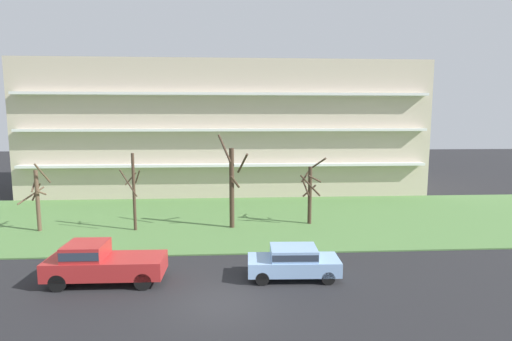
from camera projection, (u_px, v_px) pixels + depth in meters
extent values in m
plane|color=#232326|center=(221.00, 304.00, 16.78)|extent=(160.00, 160.00, 0.00)
cube|color=#547F42|center=(225.00, 219.00, 30.63)|extent=(80.00, 16.00, 0.08)
cube|color=beige|center=(227.00, 128.00, 44.58)|extent=(39.77, 13.94, 13.25)
cube|color=white|center=(226.00, 165.00, 37.67)|extent=(38.18, 0.90, 0.24)
cube|color=white|center=(226.00, 130.00, 37.24)|extent=(38.18, 0.90, 0.24)
cube|color=white|center=(226.00, 94.00, 36.80)|extent=(38.18, 0.90, 0.24)
cylinder|color=brown|center=(38.00, 201.00, 27.08)|extent=(0.26, 0.26, 4.27)
cylinder|color=brown|center=(36.00, 192.00, 27.22)|extent=(0.60, 0.47, 1.18)
cylinder|color=brown|center=(31.00, 196.00, 27.57)|extent=(1.27, 1.53, 1.05)
cylinder|color=brown|center=(34.00, 186.00, 26.98)|extent=(0.23, 0.56, 0.86)
cylinder|color=brown|center=(41.00, 193.00, 26.89)|extent=(0.40, 0.77, 0.47)
cylinder|color=brown|center=(42.00, 173.00, 26.65)|extent=(0.57, 1.21, 1.47)
cylinder|color=#423023|center=(134.00, 193.00, 27.22)|extent=(0.20, 0.20, 5.39)
cylinder|color=#423023|center=(128.00, 183.00, 26.53)|extent=(1.27, 0.54, 1.82)
cylinder|color=#423023|center=(131.00, 179.00, 27.39)|extent=(0.72, 0.64, 0.82)
cylinder|color=#423023|center=(138.00, 177.00, 27.30)|extent=(0.52, 0.58, 0.99)
cylinder|color=#423023|center=(232.00, 189.00, 27.86)|extent=(0.34, 0.34, 5.67)
cylinder|color=#423023|center=(243.00, 163.00, 27.98)|extent=(0.77, 1.69, 1.55)
cylinder|color=#423023|center=(224.00, 148.00, 27.07)|extent=(0.99, 1.14, 1.86)
cylinder|color=#423023|center=(235.00, 182.00, 27.53)|extent=(0.75, 0.65, 0.96)
cylinder|color=#423023|center=(310.00, 196.00, 28.98)|extent=(0.28, 0.28, 4.26)
cylinder|color=#423023|center=(306.00, 188.00, 28.70)|extent=(0.53, 0.80, 1.17)
cylinder|color=#423023|center=(309.00, 191.00, 29.40)|extent=(1.02, 0.24, 0.95)
cylinder|color=#423023|center=(306.00, 176.00, 29.10)|extent=(0.81, 0.65, 0.90)
cylinder|color=#423023|center=(315.00, 179.00, 28.33)|extent=(1.08, 0.59, 0.65)
cylinder|color=#423023|center=(318.00, 163.00, 29.08)|extent=(0.89, 1.45, 0.97)
cylinder|color=#423023|center=(310.00, 186.00, 28.18)|extent=(1.47, 0.38, 1.53)
cube|color=#8CB2E0|center=(293.00, 265.00, 19.38)|extent=(4.47, 1.97, 0.70)
cube|color=#8CB2E0|center=(294.00, 252.00, 19.30)|extent=(2.26, 1.74, 0.55)
cube|color=#2D3847|center=(294.00, 252.00, 19.30)|extent=(2.22, 1.78, 0.30)
cylinder|color=black|center=(262.00, 279.00, 18.61)|extent=(0.65, 0.24, 0.64)
cylinder|color=black|center=(261.00, 266.00, 20.17)|extent=(0.65, 0.24, 0.64)
cylinder|color=black|center=(328.00, 278.00, 18.67)|extent=(0.65, 0.24, 0.64)
cylinder|color=black|center=(322.00, 266.00, 20.24)|extent=(0.65, 0.24, 0.64)
cube|color=#B22828|center=(106.00, 266.00, 18.82)|extent=(5.43, 2.08, 0.85)
cube|color=#B22828|center=(86.00, 250.00, 18.68)|extent=(1.83, 1.87, 0.70)
cube|color=#2D3847|center=(86.00, 250.00, 18.68)|extent=(1.79, 1.91, 0.38)
cylinder|color=black|center=(58.00, 283.00, 17.91)|extent=(0.80, 0.23, 0.80)
cylinder|color=black|center=(74.00, 268.00, 19.67)|extent=(0.80, 0.23, 0.80)
cylinder|color=black|center=(143.00, 281.00, 18.08)|extent=(0.80, 0.23, 0.80)
cylinder|color=black|center=(151.00, 267.00, 19.84)|extent=(0.80, 0.23, 0.80)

